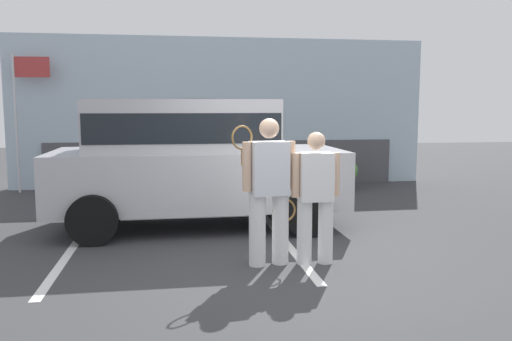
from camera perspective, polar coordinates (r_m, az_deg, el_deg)
The scene contains 10 objects.
ground_plane at distance 6.43m, azimuth 2.44°, elevation -10.62°, with size 40.00×40.00×0.00m, color #38383A.
parking_stripe_0 at distance 7.88m, azimuth -19.16°, elevation -7.66°, with size 0.12×4.40×0.01m, color silver.
parking_stripe_1 at distance 7.91m, azimuth 2.77°, elevation -7.22°, with size 0.12×4.40×0.01m, color silver.
house_frontage at distance 12.95m, azimuth -3.60°, elevation 5.89°, with size 10.09×0.40×3.59m.
parked_suv at distance 8.48m, azimuth -6.97°, elevation 1.54°, with size 4.61×2.18×2.05m.
tennis_player_man at distance 6.38m, azimuth 1.39°, elevation -2.06°, with size 0.80×0.33×1.81m.
tennis_player_woman at distance 6.47m, azimuth 6.45°, elevation -2.82°, with size 0.87×0.25×1.64m.
potted_plant_by_porch at distance 12.36m, azimuth 6.11°, elevation 0.08°, with size 0.63×0.63×0.83m.
potted_plant_secondary at distance 12.37m, azimuth 9.74°, elevation -0.21°, with size 0.56×0.56×0.74m.
flag_pole at distance 12.84m, azimuth -24.00°, elevation 7.26°, with size 0.80×0.05×3.09m.
Camera 1 is at (-1.22, -6.01, 1.95)m, focal length 36.70 mm.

